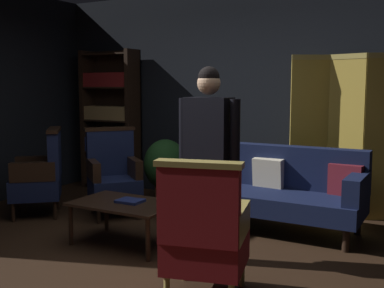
% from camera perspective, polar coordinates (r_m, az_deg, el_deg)
% --- Properties ---
extents(ground_plane, '(10.00, 10.00, 0.00)m').
position_cam_1_polar(ground_plane, '(4.40, -5.20, -13.53)').
color(ground_plane, black).
extents(back_wall, '(7.20, 0.10, 2.80)m').
position_cam_1_polar(back_wall, '(6.30, 7.33, 5.68)').
color(back_wall, black).
rests_on(back_wall, ground_plane).
extents(folding_screen, '(1.27, 0.30, 1.90)m').
position_cam_1_polar(folding_screen, '(5.83, 17.89, 1.21)').
color(folding_screen, '#B29338').
rests_on(folding_screen, ground_plane).
extents(bookshelf, '(0.90, 0.32, 2.05)m').
position_cam_1_polar(bookshelf, '(7.18, -9.68, 3.16)').
color(bookshelf, black).
rests_on(bookshelf, ground_plane).
extents(velvet_couch, '(2.12, 0.78, 0.88)m').
position_cam_1_polar(velvet_couch, '(5.28, 8.72, -4.95)').
color(velvet_couch, black).
rests_on(velvet_couch, ground_plane).
extents(coffee_table, '(1.00, 0.64, 0.42)m').
position_cam_1_polar(coffee_table, '(4.70, -8.03, -7.44)').
color(coffee_table, black).
rests_on(coffee_table, ground_plane).
extents(armchair_gilt_accent, '(0.70, 0.70, 1.04)m').
position_cam_1_polar(armchair_gilt_accent, '(3.46, 1.46, -10.65)').
color(armchair_gilt_accent, tan).
rests_on(armchair_gilt_accent, ground_plane).
extents(armchair_wing_left, '(0.81, 0.81, 1.04)m').
position_cam_1_polar(armchair_wing_left, '(5.74, -9.39, -3.62)').
color(armchair_wing_left, black).
rests_on(armchair_wing_left, ground_plane).
extents(armchair_wing_right, '(0.81, 0.82, 1.04)m').
position_cam_1_polar(armchair_wing_right, '(5.93, -17.59, -3.52)').
color(armchair_wing_right, black).
rests_on(armchair_wing_right, ground_plane).
extents(standing_figure, '(0.59, 0.24, 1.70)m').
position_cam_1_polar(standing_figure, '(4.12, 1.99, -0.18)').
color(standing_figure, black).
rests_on(standing_figure, ground_plane).
extents(potted_plant, '(0.56, 0.56, 0.85)m').
position_cam_1_polar(potted_plant, '(6.16, -3.19, -2.77)').
color(potted_plant, brown).
rests_on(potted_plant, ground_plane).
extents(book_navy_cloth, '(0.25, 0.21, 0.03)m').
position_cam_1_polar(book_navy_cloth, '(4.67, -7.40, -6.75)').
color(book_navy_cloth, navy).
rests_on(book_navy_cloth, coffee_table).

